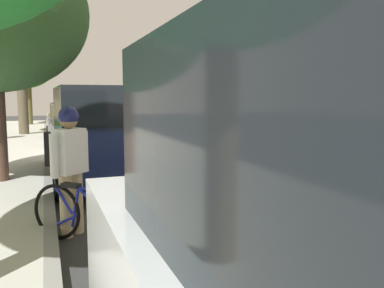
# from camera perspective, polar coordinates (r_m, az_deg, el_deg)

# --- Properties ---
(ground) EXTENTS (63.29, 63.29, 0.00)m
(ground) POSITION_cam_1_polar(r_m,az_deg,el_deg) (11.46, -10.57, -2.40)
(ground) COLOR #2F2F2F
(curb_edge) EXTENTS (0.16, 39.56, 0.15)m
(curb_edge) POSITION_cam_1_polar(r_m,az_deg,el_deg) (11.30, -19.90, -2.43)
(curb_edge) COLOR gray
(curb_edge) RESTS_ON ground
(lane_stripe_centre) EXTENTS (0.14, 40.00, 0.01)m
(lane_stripe_centre) POSITION_cam_1_polar(r_m,az_deg,el_deg) (11.99, 2.43, -1.88)
(lane_stripe_centre) COLOR white
(lane_stripe_centre) RESTS_ON ground
(lane_stripe_bike_edge) EXTENTS (0.12, 39.56, 0.01)m
(lane_stripe_bike_edge) POSITION_cam_1_polar(r_m,az_deg,el_deg) (11.41, -12.48, -2.46)
(lane_stripe_bike_edge) COLOR white
(lane_stripe_bike_edge) RESTS_ON ground
(parked_sedan_tan_nearest) EXTENTS (2.00, 4.48, 1.52)m
(parked_sedan_tan_nearest) POSITION_cam_1_polar(r_m,az_deg,el_deg) (22.24, -17.40, 3.66)
(parked_sedan_tan_nearest) COLOR tan
(parked_sedan_tan_nearest) RESTS_ON ground
(parked_sedan_grey_second) EXTENTS (1.99, 4.48, 1.52)m
(parked_sedan_grey_second) POSITION_cam_1_polar(r_m,az_deg,el_deg) (15.79, -16.43, 2.63)
(parked_sedan_grey_second) COLOR slate
(parked_sedan_grey_second) RESTS_ON ground
(parked_suv_dark_blue_mid) EXTENTS (2.04, 4.74, 1.99)m
(parked_suv_dark_blue_mid) POSITION_cam_1_polar(r_m,az_deg,el_deg) (8.80, -13.12, 1.58)
(parked_suv_dark_blue_mid) COLOR navy
(parked_suv_dark_blue_mid) RESTS_ON ground
(bicycle_at_curb) EXTENTS (1.32, 1.20, 0.76)m
(bicycle_at_curb) POSITION_cam_1_polar(r_m,az_deg,el_deg) (5.03, -14.17, -9.69)
(bicycle_at_curb) COLOR black
(bicycle_at_curb) RESTS_ON ground
(cyclist_with_backpack) EXTENTS (0.55, 0.54, 1.66)m
(cyclist_with_backpack) POSITION_cam_1_polar(r_m,az_deg,el_deg) (5.34, -17.21, -1.89)
(cyclist_with_backpack) COLOR #C6B284
(cyclist_with_backpack) RESTS_ON ground
(street_tree_near_cyclist) EXTENTS (3.11, 3.11, 4.99)m
(street_tree_near_cyclist) POSITION_cam_1_polar(r_m,az_deg,el_deg) (26.71, -22.44, 10.27)
(street_tree_near_cyclist) COLOR brown
(street_tree_near_cyclist) RESTS_ON sidewalk
(street_tree_mid_block) EXTENTS (3.59, 3.59, 5.79)m
(street_tree_mid_block) POSITION_cam_1_polar(r_m,az_deg,el_deg) (19.71, -23.33, 13.83)
(street_tree_mid_block) COLOR #4B4331
(street_tree_mid_block) RESTS_ON sidewalk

